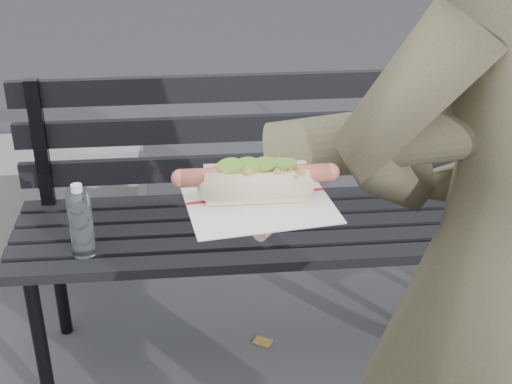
# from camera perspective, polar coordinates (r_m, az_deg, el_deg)

# --- Properties ---
(park_bench) EXTENTS (1.50, 0.44, 0.88)m
(park_bench) POSITION_cam_1_polar(r_m,az_deg,el_deg) (2.14, 0.57, -0.64)
(park_bench) COLOR black
(park_bench) RESTS_ON ground
(person) EXTENTS (0.66, 0.47, 1.71)m
(person) POSITION_cam_1_polar(r_m,az_deg,el_deg) (1.24, 19.54, -7.09)
(person) COLOR #484130
(person) RESTS_ON ground
(held_hotdog) EXTENTS (0.64, 0.30, 0.20)m
(held_hotdog) POSITION_cam_1_polar(r_m,az_deg,el_deg) (1.03, 10.99, 3.56)
(held_hotdog) COLOR #484130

